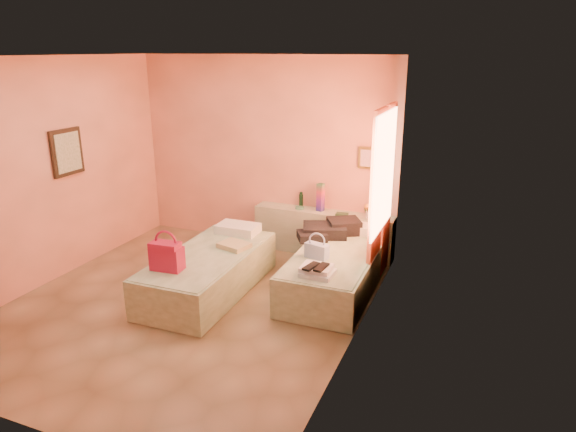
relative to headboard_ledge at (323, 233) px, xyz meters
name	(u,v)px	position (x,y,z in m)	size (l,w,h in m)	color
ground	(188,304)	(-0.98, -2.10, -0.33)	(4.50, 4.50, 0.00)	#9D865E
room_walls	(221,147)	(-0.77, -1.53, 1.46)	(4.02, 4.51, 2.81)	#FFA588
headboard_ledge	(323,233)	(0.00, 0.00, 0.00)	(2.05, 0.30, 0.65)	#A9B896
bed_left	(209,272)	(-0.92, -1.70, -0.08)	(0.90, 2.00, 0.50)	beige
bed_right	(336,270)	(0.52, -1.05, -0.08)	(0.90, 2.00, 0.50)	beige
water_bottle	(301,200)	(-0.37, 0.07, 0.43)	(0.06, 0.06, 0.22)	#133522
rainbow_box	(321,197)	(-0.05, 0.01, 0.53)	(0.09, 0.09, 0.40)	#AF153D
small_dish	(300,208)	(-0.36, -0.02, 0.34)	(0.13, 0.13, 0.03)	#4F916F
green_book	(342,214)	(0.30, -0.08, 0.34)	(0.17, 0.12, 0.03)	#264728
flower_vase	(369,210)	(0.67, -0.04, 0.44)	(0.18, 0.18, 0.23)	white
magenta_handbag	(167,256)	(-1.10, -2.28, 0.34)	(0.35, 0.20, 0.33)	#AF153D
khaki_garment	(234,245)	(-0.71, -1.40, 0.21)	(0.36, 0.28, 0.06)	tan
clothes_pile	(328,229)	(0.25, -0.56, 0.27)	(0.62, 0.62, 0.19)	black
blue_handbag	(317,251)	(0.36, -1.33, 0.27)	(0.28, 0.12, 0.18)	#4660AA
towel_stack	(318,271)	(0.52, -1.79, 0.23)	(0.35, 0.30, 0.10)	white
sandal_pair	(316,267)	(0.52, -1.83, 0.29)	(0.18, 0.24, 0.03)	black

